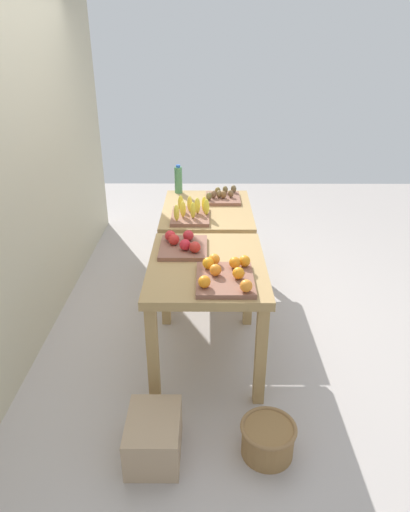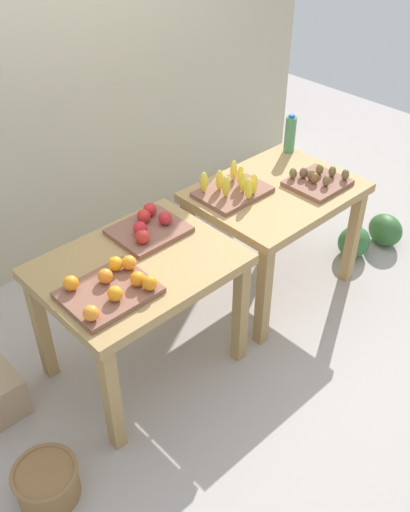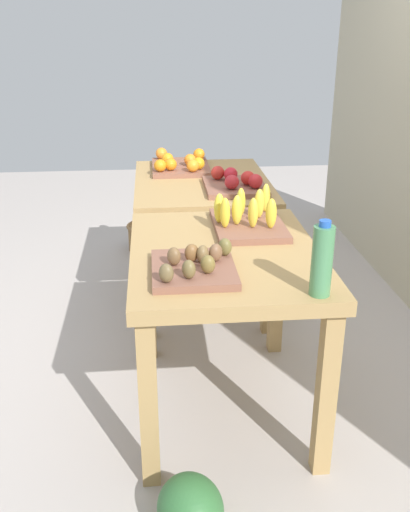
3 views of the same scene
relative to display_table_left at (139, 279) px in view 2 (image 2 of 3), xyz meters
The scene contains 11 objects.
ground_plane 0.88m from the display_table_left, ahead, with size 8.00×8.00×0.00m, color #B2A9A3.
back_wall 1.68m from the display_table_left, 67.47° to the left, with size 4.40×0.12×3.00m, color #BEB597.
display_table_left is the anchor object (origin of this frame).
display_table_right 1.12m from the display_table_left, ahead, with size 1.04×0.80×0.79m.
orange_bin 0.31m from the display_table_left, 154.85° to the right, with size 0.45×0.36×0.11m.
apple_bin 0.32m from the display_table_left, 38.32° to the left, with size 0.40×0.34×0.11m.
banana_crate 0.89m from the display_table_left, ahead, with size 0.44×0.32×0.17m.
kiwi_bin 1.37m from the display_table_left, ahead, with size 0.36×0.33×0.10m.
water_bottle 1.61m from the display_table_left, 10.19° to the left, with size 0.08×0.08×0.28m.
watermelon_pile 2.11m from the display_table_left, ahead, with size 0.63×0.40×0.24m.
wicker_basket 1.10m from the display_table_left, 158.34° to the right, with size 0.32×0.32×0.21m.
Camera 2 is at (-1.92, -1.98, 2.65)m, focal length 39.86 mm.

